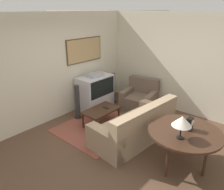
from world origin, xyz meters
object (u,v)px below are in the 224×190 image
Objects in this scene: couch at (136,128)px; console_table at (185,134)px; coffee_table at (101,111)px; armchair at (140,98)px; speaker_tower_right at (113,89)px; mantel_clock at (190,124)px; speaker_tower_left at (78,103)px; tv at (96,92)px; table_lamp at (182,121)px.

console_table is at bearing 87.70° from couch.
couch is 1.05m from coffee_table.
speaker_tower_right is at bearing -177.42° from armchair.
couch is 2.20× the size of coffee_table.
mantel_clock reaches higher than speaker_tower_left.
speaker_tower_left is (0.01, 2.92, -0.24)m from console_table.
speaker_tower_left is (-0.13, 0.73, 0.06)m from coffee_table.
coffee_table is at bearing -106.15° from armchair.
couch reaches higher than console_table.
tv reaches higher than console_table.
coffee_table is at bearing -85.04° from couch.
table_lamp is at bearing -54.38° from armchair.
mantel_clock reaches higher than armchair.
mantel_clock is at bearing -102.07° from tv.
table_lamp is 3.48m from speaker_tower_right.
tv is at bearing -145.49° from armchair.
speaker_tower_left and speaker_tower_right have the same top height.
tv is 1.93m from couch.
coffee_table is at bearing 88.57° from mantel_clock.
mantel_clock is (-0.06, -2.22, 0.48)m from coffee_table.
console_table is (-0.15, -2.19, 0.30)m from coffee_table.
couch is 4.99× the size of table_lamp.
table_lamp reaches higher than couch.
coffee_table is at bearing -150.77° from speaker_tower_right.
armchair is (1.52, 0.92, -0.03)m from couch.
tv is 1.32m from armchair.
speaker_tower_right is at bearing 63.59° from console_table.
couch is at bearing 87.28° from mantel_clock.
couch reaches higher than coffee_table.
console_table is at bearing 161.49° from mantel_clock.
console_table is 1.40× the size of speaker_tower_left.
couch is 1.46m from table_lamp.
coffee_table is 2.22m from console_table.
armchair is at bearing -143.86° from couch.
tv is at bearing 77.93° from mantel_clock.
armchair is 2.69m from mantel_clock.
tv is 0.98m from coffee_table.
armchair is 1.15× the size of speaker_tower_left.
couch is at bearing 82.77° from console_table.
mantel_clock reaches higher than couch.
armchair is 0.82× the size of console_table.
coffee_table is at bearing 86.21° from console_table.
tv reaches higher than armchair.
mantel_clock is (0.09, -0.03, 0.18)m from console_table.
console_table is (-1.67, -2.07, 0.41)m from armchair.
speaker_tower_right is (-0.21, 0.85, 0.16)m from armchair.
tv is at bearing 3.79° from speaker_tower_left.
table_lamp is at bearing -174.13° from console_table.
speaker_tower_right is (1.31, 0.73, 0.06)m from coffee_table.
tv is 0.53× the size of couch.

